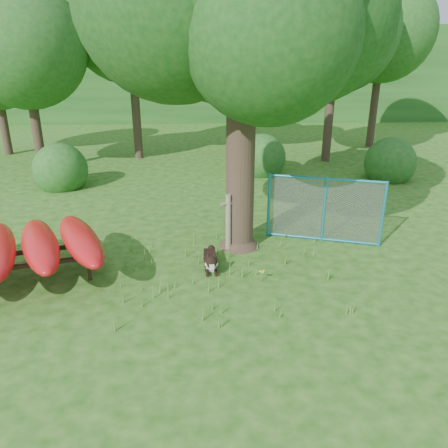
{
  "coord_description": "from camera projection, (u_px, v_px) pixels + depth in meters",
  "views": [
    {
      "loc": [
        -0.2,
        -7.07,
        4.22
      ],
      "look_at": [
        0.2,
        1.2,
        1.0
      ],
      "focal_mm": 35.0,
      "sensor_mm": 36.0,
      "label": 1
    }
  ],
  "objects": [
    {
      "name": "bg_tree_d",
      "position": [
        336.0,
        30.0,
        16.74
      ],
      "size": [
        4.8,
        4.8,
        7.5
      ],
      "color": "#33251B",
      "rests_on": "ground"
    },
    {
      "name": "shrub_right",
      "position": [
        388.0,
        179.0,
        15.86
      ],
      "size": [
        1.8,
        1.8,
        1.8
      ],
      "primitive_type": "sphere",
      "color": "#1C521A",
      "rests_on": "ground"
    },
    {
      "name": "husky_dog",
      "position": [
        211.0,
        261.0,
        9.18
      ],
      "size": [
        0.29,
        1.1,
        0.49
      ],
      "rotation": [
        0.0,
        0.0,
        0.04
      ],
      "color": "black",
      "rests_on": "ground"
    },
    {
      "name": "ground",
      "position": [
        216.0,
        297.0,
        8.12
      ],
      "size": [
        80.0,
        80.0,
        0.0
      ],
      "primitive_type": "plane",
      "color": "#1F4E0F",
      "rests_on": "ground"
    },
    {
      "name": "bg_tree_e",
      "position": [
        383.0,
        31.0,
        19.62
      ],
      "size": [
        4.6,
        4.6,
        7.55
      ],
      "color": "#33251B",
      "rests_on": "ground"
    },
    {
      "name": "shrub_left",
      "position": [
        63.0,
        187.0,
        14.87
      ],
      "size": [
        1.8,
        1.8,
        1.8
      ],
      "primitive_type": "sphere",
      "color": "#1C521A",
      "rests_on": "ground"
    },
    {
      "name": "bg_tree_c",
      "position": [
        241.0,
        57.0,
        18.8
      ],
      "size": [
        4.0,
        4.0,
        6.12
      ],
      "color": "#33251B",
      "rests_on": "ground"
    },
    {
      "name": "shrub_mid",
      "position": [
        261.0,
        174.0,
        16.59
      ],
      "size": [
        1.8,
        1.8,
        1.8
      ],
      "primitive_type": "sphere",
      "color": "#1C521A",
      "rests_on": "ground"
    },
    {
      "name": "fence_section",
      "position": [
        324.0,
        210.0,
        10.32
      ],
      "size": [
        2.61,
        0.89,
        2.65
      ],
      "rotation": [
        0.0,
        0.0,
        -0.31
      ],
      "color": "teal",
      "rests_on": "ground"
    },
    {
      "name": "wildflower_clump",
      "position": [
        262.0,
        272.0,
        8.64
      ],
      "size": [
        0.11,
        0.11,
        0.24
      ],
      "rotation": [
        0.0,
        0.0,
        -0.07
      ],
      "color": "#4F842B",
      "rests_on": "ground"
    },
    {
      "name": "wooded_hillside",
      "position": [
        204.0,
        72.0,
        33.1
      ],
      "size": [
        80.0,
        12.0,
        6.0
      ],
      "primitive_type": "cube",
      "color": "#1C521A",
      "rests_on": "ground"
    },
    {
      "name": "bg_tree_a",
      "position": [
        24.0,
        47.0,
        15.51
      ],
      "size": [
        4.4,
        4.4,
        6.7
      ],
      "color": "#33251B",
      "rests_on": "ground"
    },
    {
      "name": "wooden_post",
      "position": [
        228.0,
        221.0,
        9.82
      ],
      "size": [
        0.36,
        0.21,
        1.35
      ],
      "rotation": [
        0.0,
        0.0,
        0.41
      ],
      "color": "#706454",
      "rests_on": "ground"
    },
    {
      "name": "bg_tree_b",
      "position": [
        129.0,
        17.0,
        17.12
      ],
      "size": [
        5.2,
        5.2,
        8.22
      ],
      "color": "#33251B",
      "rests_on": "ground"
    },
    {
      "name": "kayak_rack",
      "position": [
        19.0,
        247.0,
        8.41
      ],
      "size": [
        3.9,
        3.49,
        0.98
      ],
      "rotation": [
        0.0,
        0.0,
        0.28
      ],
      "color": "black",
      "rests_on": "ground"
    }
  ]
}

